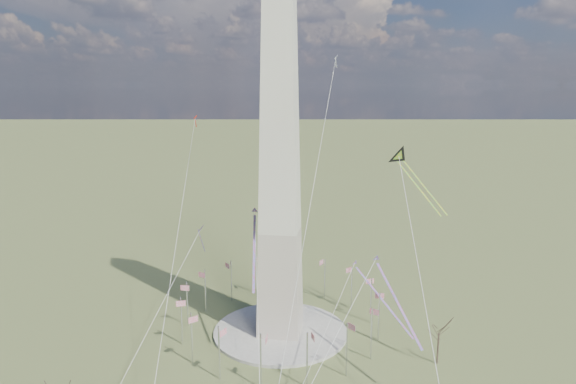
# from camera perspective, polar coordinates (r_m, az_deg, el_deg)

# --- Properties ---
(ground) EXTENTS (2000.00, 2000.00, 0.00)m
(ground) POSITION_cam_1_polar(r_m,az_deg,el_deg) (143.63, -0.84, -15.37)
(ground) COLOR brown
(ground) RESTS_ON ground
(plaza) EXTENTS (36.00, 36.00, 0.80)m
(plaza) POSITION_cam_1_polar(r_m,az_deg,el_deg) (143.45, -0.84, -15.23)
(plaza) COLOR #B4B0A4
(plaza) RESTS_ON ground
(washington_monument) EXTENTS (15.56, 15.56, 100.00)m
(washington_monument) POSITION_cam_1_polar(r_m,az_deg,el_deg) (129.00, -0.90, 3.94)
(washington_monument) COLOR beige
(washington_monument) RESTS_ON plaza
(flagpole_ring) EXTENTS (54.40, 54.40, 13.00)m
(flagpole_ring) POSITION_cam_1_polar(r_m,az_deg,el_deg) (140.46, -0.85, -12.73)
(flagpole_ring) COLOR silver
(flagpole_ring) RESTS_ON ground
(tree_near) EXTENTS (6.75, 6.75, 11.81)m
(tree_near) POSITION_cam_1_polar(r_m,az_deg,el_deg) (130.95, 16.43, -14.60)
(tree_near) COLOR #4F3930
(tree_near) RESTS_ON ground
(kite_delta_black) EXTENTS (15.75, 18.02, 16.12)m
(kite_delta_black) POSITION_cam_1_polar(r_m,az_deg,el_deg) (142.83, 12.49, 3.52)
(kite_delta_black) COLOR black
(kite_delta_black) RESTS_ON ground
(kite_diamond_purple) EXTENTS (1.59, 2.67, 8.46)m
(kite_diamond_purple) POSITION_cam_1_polar(r_m,az_deg,el_deg) (150.23, -9.63, -4.37)
(kite_diamond_purple) COLOR #3E1663
(kite_diamond_purple) RESTS_ON ground
(kite_streamer_left) EXTENTS (10.88, 18.90, 14.26)m
(kite_streamer_left) POSITION_cam_1_polar(r_m,az_deg,el_deg) (120.35, 11.39, -10.53)
(kite_streamer_left) COLOR red
(kite_streamer_left) RESTS_ON ground
(kite_streamer_mid) EXTENTS (5.61, 22.12, 15.31)m
(kite_streamer_mid) POSITION_cam_1_polar(r_m,az_deg,el_deg) (130.93, -3.76, -5.04)
(kite_streamer_mid) COLOR red
(kite_streamer_mid) RESTS_ON ground
(kite_streamer_right) EXTENTS (16.19, 15.74, 14.63)m
(kite_streamer_right) POSITION_cam_1_polar(r_m,az_deg,el_deg) (138.33, 9.54, -10.56)
(kite_streamer_right) COLOR red
(kite_streamer_right) RESTS_ON ground
(kite_small_red) EXTENTS (1.40, 1.31, 3.91)m
(kite_small_red) POSITION_cam_1_polar(r_m,az_deg,el_deg) (169.06, -10.25, 8.04)
(kite_small_red) COLOR red
(kite_small_red) RESTS_ON ground
(kite_small_white) EXTENTS (1.17, 1.64, 4.13)m
(kite_small_white) POSITION_cam_1_polar(r_m,az_deg,el_deg) (168.77, 5.36, 14.57)
(kite_small_white) COLOR silver
(kite_small_white) RESTS_ON ground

